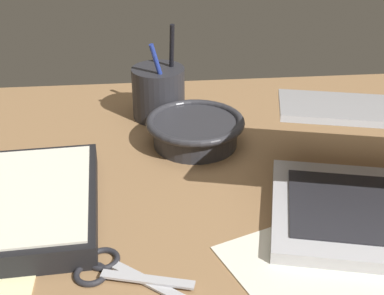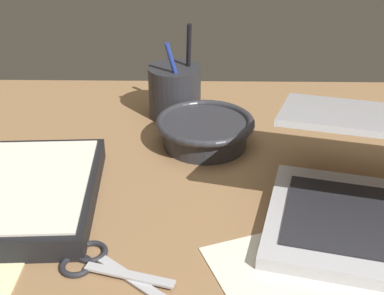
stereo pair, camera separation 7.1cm
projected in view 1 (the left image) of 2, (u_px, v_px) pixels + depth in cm
name	position (u px, v px, depth cm)	size (l,w,h in cm)	color
desk_top	(249.00, 233.00, 68.01)	(140.00, 100.00, 2.00)	#936D47
bowl	(195.00, 130.00, 85.53)	(15.81, 15.81, 4.64)	#2D2D33
pen_cup	(159.00, 92.00, 93.79)	(9.22, 9.22, 16.62)	#28282D
scissors	(110.00, 270.00, 60.05)	(13.43, 9.97, 0.80)	#B7B7BC
paper_sheet_front	(352.00, 294.00, 57.18)	(19.91, 27.16, 0.16)	silver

